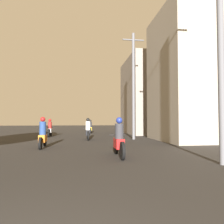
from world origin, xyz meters
TOP-DOWN VIEW (x-y plane):
  - motorcycle_red at (2.18, 6.69)m, footprint 0.60×2.02m
  - motorcycle_orange at (-1.10, 9.86)m, footprint 0.60×1.91m
  - motorcycle_black at (1.27, 14.16)m, footprint 0.60×1.94m
  - motorcycle_silver at (-1.79, 17.53)m, footprint 0.60×1.98m
  - motorcycle_yellow at (1.81, 22.34)m, footprint 0.60×1.86m
  - building_right_near at (8.14, 12.53)m, footprint 4.32×5.64m
  - building_right_far at (7.95, 20.86)m, footprint 4.80×7.23m
  - utility_pole_near at (5.09, 4.81)m, footprint 1.60×0.20m
  - utility_pole_far at (4.55, 13.98)m, footprint 1.60×0.20m

SIDE VIEW (x-z plane):
  - motorcycle_yellow at x=1.81m, z-range -0.14..1.31m
  - motorcycle_red at x=2.18m, z-range -0.14..1.34m
  - motorcycle_silver at x=-1.79m, z-range -0.15..1.36m
  - motorcycle_orange at x=-1.10m, z-range -0.15..1.38m
  - motorcycle_black at x=1.27m, z-range -0.15..1.39m
  - building_right_far at x=7.95m, z-range 0.00..7.81m
  - utility_pole_far at x=4.55m, z-range 0.17..7.92m
  - utility_pole_near at x=5.09m, z-range 0.17..8.55m
  - building_right_near at x=8.14m, z-range 0.00..8.78m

